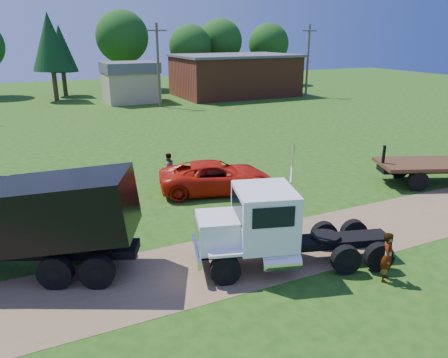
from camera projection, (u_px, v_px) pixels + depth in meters
name	position (u px, v px, depth m)	size (l,w,h in m)	color
ground	(287.00, 248.00, 17.04)	(140.00, 140.00, 0.00)	#1D480F
dirt_track	(287.00, 247.00, 17.04)	(120.00, 4.20, 0.01)	brown
white_semi_tractor	(267.00, 228.00, 15.30)	(7.31, 4.13, 4.33)	black
black_dump_truck	(23.00, 219.00, 14.74)	(8.34, 5.56, 3.62)	black
orange_pickup	(216.00, 177.00, 22.79)	(2.71, 5.89, 1.64)	red
spectator_a	(388.00, 257.00, 14.54)	(0.64, 0.42, 1.75)	#999999
spectator_b	(168.00, 168.00, 24.21)	(0.82, 0.64, 1.69)	#999999
brick_building	(235.00, 75.00, 57.77)	(15.40, 10.40, 5.30)	brown
tan_shed	(130.00, 82.00, 52.11)	(6.20, 5.40, 4.70)	tan
utility_poles	(158.00, 64.00, 47.92)	(42.20, 0.28, 9.00)	#4C3F2B
tree_row	(102.00, 44.00, 59.41)	(56.53, 13.97, 11.19)	#3C2C18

